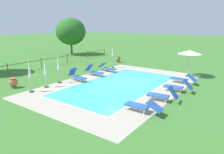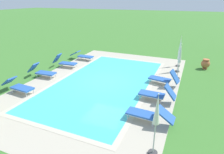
{
  "view_description": "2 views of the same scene",
  "coord_description": "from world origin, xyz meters",
  "px_view_note": "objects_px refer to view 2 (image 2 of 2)",
  "views": [
    {
      "loc": [
        -12.82,
        -8.39,
        4.55
      ],
      "look_at": [
        -0.31,
        0.5,
        0.6
      ],
      "focal_mm": 33.27,
      "sensor_mm": 36.0,
      "label": 1
    },
    {
      "loc": [
        10.16,
        4.85,
        4.91
      ],
      "look_at": [
        0.66,
        0.8,
        0.71
      ],
      "focal_mm": 31.05,
      "sensor_mm": 36.0,
      "label": 2
    }
  ],
  "objects_px": {
    "sun_lounger_south_far": "(157,94)",
    "patio_umbrella_closed_row_centre": "(180,48)",
    "sun_lounger_south_near_corner": "(65,62)",
    "sun_lounger_south_mid": "(18,86)",
    "patio_umbrella_closed_row_mid_west": "(180,53)",
    "patio_umbrella_closed_row_west": "(180,57)",
    "sun_lounger_north_end": "(42,72)",
    "terracotta_urn_by_tree": "(205,64)",
    "patio_umbrella_closed_row_mid_east": "(156,117)",
    "sun_lounger_north_far": "(164,78)",
    "sun_lounger_north_near_steps": "(148,114)",
    "sun_lounger_north_mid": "(82,56)"
  },
  "relations": [
    {
      "from": "patio_umbrella_closed_row_centre",
      "to": "sun_lounger_north_near_steps",
      "type": "bearing_deg",
      "value": -3.01
    },
    {
      "from": "sun_lounger_north_end",
      "to": "sun_lounger_south_mid",
      "type": "relative_size",
      "value": 0.96
    },
    {
      "from": "patio_umbrella_closed_row_centre",
      "to": "sun_lounger_south_near_corner",
      "type": "bearing_deg",
      "value": -65.8
    },
    {
      "from": "sun_lounger_south_mid",
      "to": "patio_umbrella_closed_row_mid_west",
      "type": "xyz_separation_m",
      "value": [
        -6.87,
        7.86,
        1.04
      ]
    },
    {
      "from": "sun_lounger_north_far",
      "to": "sun_lounger_south_near_corner",
      "type": "bearing_deg",
      "value": -92.74
    },
    {
      "from": "patio_umbrella_closed_row_west",
      "to": "sun_lounger_south_near_corner",
      "type": "bearing_deg",
      "value": -83.58
    },
    {
      "from": "sun_lounger_south_near_corner",
      "to": "sun_lounger_south_far",
      "type": "xyz_separation_m",
      "value": [
        2.55,
        7.51,
        -0.0
      ]
    },
    {
      "from": "sun_lounger_north_far",
      "to": "patio_umbrella_closed_row_centre",
      "type": "relative_size",
      "value": 0.8
    },
    {
      "from": "sun_lounger_north_end",
      "to": "patio_umbrella_closed_row_mid_west",
      "type": "height_order",
      "value": "patio_umbrella_closed_row_mid_west"
    },
    {
      "from": "patio_umbrella_closed_row_mid_east",
      "to": "sun_lounger_south_mid",
      "type": "bearing_deg",
      "value": -102.28
    },
    {
      "from": "sun_lounger_south_near_corner",
      "to": "patio_umbrella_closed_row_west",
      "type": "relative_size",
      "value": 0.8
    },
    {
      "from": "sun_lounger_north_end",
      "to": "sun_lounger_north_far",
      "type": "bearing_deg",
      "value": 104.12
    },
    {
      "from": "sun_lounger_north_end",
      "to": "patio_umbrella_closed_row_mid_east",
      "type": "height_order",
      "value": "patio_umbrella_closed_row_mid_east"
    },
    {
      "from": "sun_lounger_south_near_corner",
      "to": "patio_umbrella_closed_row_mid_west",
      "type": "relative_size",
      "value": 0.81
    },
    {
      "from": "patio_umbrella_closed_row_west",
      "to": "patio_umbrella_closed_row_mid_west",
      "type": "distance_m",
      "value": 1.36
    },
    {
      "from": "sun_lounger_north_mid",
      "to": "patio_umbrella_closed_row_mid_east",
      "type": "relative_size",
      "value": 0.9
    },
    {
      "from": "sun_lounger_south_mid",
      "to": "patio_umbrella_closed_row_centre",
      "type": "height_order",
      "value": "patio_umbrella_closed_row_centre"
    },
    {
      "from": "patio_umbrella_closed_row_mid_east",
      "to": "terracotta_urn_by_tree",
      "type": "distance_m",
      "value": 10.28
    },
    {
      "from": "sun_lounger_south_mid",
      "to": "sun_lounger_south_far",
      "type": "height_order",
      "value": "sun_lounger_south_far"
    },
    {
      "from": "patio_umbrella_closed_row_mid_east",
      "to": "sun_lounger_north_near_steps",
      "type": "bearing_deg",
      "value": -161.71
    },
    {
      "from": "terracotta_urn_by_tree",
      "to": "sun_lounger_north_mid",
      "type": "bearing_deg",
      "value": -80.85
    },
    {
      "from": "sun_lounger_north_near_steps",
      "to": "patio_umbrella_closed_row_mid_west",
      "type": "height_order",
      "value": "patio_umbrella_closed_row_mid_west"
    },
    {
      "from": "patio_umbrella_closed_row_west",
      "to": "patio_umbrella_closed_row_mid_west",
      "type": "bearing_deg",
      "value": -173.98
    },
    {
      "from": "sun_lounger_south_mid",
      "to": "patio_umbrella_closed_row_mid_east",
      "type": "distance_m",
      "value": 8.2
    },
    {
      "from": "patio_umbrella_closed_row_mid_east",
      "to": "sun_lounger_south_far",
      "type": "bearing_deg",
      "value": -170.64
    },
    {
      "from": "sun_lounger_south_near_corner",
      "to": "patio_umbrella_closed_row_mid_west",
      "type": "xyz_separation_m",
      "value": [
        -2.27,
        8.05,
        1.01
      ]
    },
    {
      "from": "sun_lounger_south_far",
      "to": "sun_lounger_south_mid",
      "type": "bearing_deg",
      "value": -74.3
    },
    {
      "from": "sun_lounger_north_end",
      "to": "sun_lounger_south_near_corner",
      "type": "relative_size",
      "value": 1.04
    },
    {
      "from": "patio_umbrella_closed_row_mid_west",
      "to": "sun_lounger_south_far",
      "type": "bearing_deg",
      "value": -6.44
    },
    {
      "from": "patio_umbrella_closed_row_west",
      "to": "patio_umbrella_closed_row_mid_east",
      "type": "bearing_deg",
      "value": -0.5
    },
    {
      "from": "sun_lounger_south_near_corner",
      "to": "sun_lounger_north_mid",
      "type": "bearing_deg",
      "value": 173.78
    },
    {
      "from": "sun_lounger_north_mid",
      "to": "terracotta_urn_by_tree",
      "type": "xyz_separation_m",
      "value": [
        -1.55,
        9.65,
        0.05
      ]
    },
    {
      "from": "sun_lounger_north_mid",
      "to": "sun_lounger_south_near_corner",
      "type": "bearing_deg",
      "value": -6.22
    },
    {
      "from": "sun_lounger_south_far",
      "to": "terracotta_urn_by_tree",
      "type": "distance_m",
      "value": 6.72
    },
    {
      "from": "sun_lounger_north_far",
      "to": "sun_lounger_south_near_corner",
      "type": "height_order",
      "value": "sun_lounger_north_far"
    },
    {
      "from": "sun_lounger_south_far",
      "to": "patio_umbrella_closed_row_centre",
      "type": "relative_size",
      "value": 0.8
    },
    {
      "from": "sun_lounger_north_end",
      "to": "sun_lounger_south_mid",
      "type": "xyz_separation_m",
      "value": [
        2.31,
        0.36,
        -0.02
      ]
    },
    {
      "from": "sun_lounger_north_end",
      "to": "patio_umbrella_closed_row_centre",
      "type": "relative_size",
      "value": 0.83
    },
    {
      "from": "patio_umbrella_closed_row_west",
      "to": "sun_lounger_north_near_steps",
      "type": "bearing_deg",
      "value": -6.84
    },
    {
      "from": "sun_lounger_north_mid",
      "to": "sun_lounger_south_far",
      "type": "height_order",
      "value": "sun_lounger_south_far"
    },
    {
      "from": "sun_lounger_south_near_corner",
      "to": "sun_lounger_south_far",
      "type": "height_order",
      "value": "sun_lounger_south_near_corner"
    },
    {
      "from": "sun_lounger_south_near_corner",
      "to": "sun_lounger_south_mid",
      "type": "height_order",
      "value": "sun_lounger_south_near_corner"
    },
    {
      "from": "sun_lounger_north_far",
      "to": "sun_lounger_south_mid",
      "type": "distance_m",
      "value": 8.46
    },
    {
      "from": "sun_lounger_south_far",
      "to": "terracotta_urn_by_tree",
      "type": "height_order",
      "value": "sun_lounger_south_far"
    },
    {
      "from": "sun_lounger_north_far",
      "to": "sun_lounger_south_mid",
      "type": "xyz_separation_m",
      "value": [
        4.24,
        -7.31,
        -0.03
      ]
    },
    {
      "from": "sun_lounger_south_near_corner",
      "to": "sun_lounger_south_far",
      "type": "bearing_deg",
      "value": 71.26
    },
    {
      "from": "sun_lounger_north_end",
      "to": "sun_lounger_south_mid",
      "type": "distance_m",
      "value": 2.34
    },
    {
      "from": "sun_lounger_south_mid",
      "to": "patio_umbrella_closed_row_mid_west",
      "type": "height_order",
      "value": "patio_umbrella_closed_row_mid_west"
    },
    {
      "from": "sun_lounger_north_end",
      "to": "patio_umbrella_closed_row_west",
      "type": "distance_m",
      "value": 9.02
    },
    {
      "from": "patio_umbrella_closed_row_west",
      "to": "patio_umbrella_closed_row_centre",
      "type": "bearing_deg",
      "value": -175.12
    }
  ]
}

